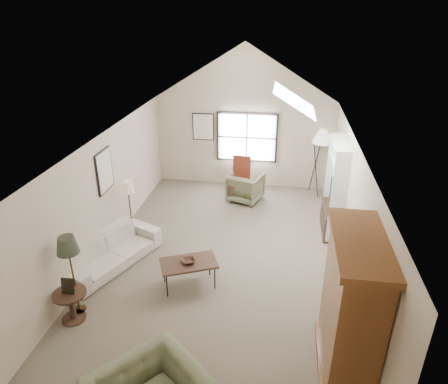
# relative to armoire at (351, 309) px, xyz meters

# --- Properties ---
(room_shell) EXTENTS (5.01, 8.01, 4.00)m
(room_shell) POSITION_rel_armoire_xyz_m (-2.18, 2.40, 2.11)
(room_shell) COLOR brown
(room_shell) RESTS_ON ground
(window) EXTENTS (1.72, 0.08, 1.42)m
(window) POSITION_rel_armoire_xyz_m (-2.08, 6.36, 0.35)
(window) COLOR black
(window) RESTS_ON room_shell
(skylight) EXTENTS (0.80, 1.20, 0.52)m
(skylight) POSITION_rel_armoire_xyz_m (-0.88, 3.30, 2.12)
(skylight) COLOR white
(skylight) RESTS_ON room_shell
(wall_art) EXTENTS (1.97, 3.71, 0.88)m
(wall_art) POSITION_rel_armoire_xyz_m (-4.06, 4.34, 0.63)
(wall_art) COLOR black
(wall_art) RESTS_ON room_shell
(armoire) EXTENTS (0.60, 1.50, 2.20)m
(armoire) POSITION_rel_armoire_xyz_m (0.00, 0.00, 0.00)
(armoire) COLOR brown
(armoire) RESTS_ON ground
(tv_alcove) EXTENTS (0.32, 1.30, 2.10)m
(tv_alcove) POSITION_rel_armoire_xyz_m (0.16, 4.00, 0.05)
(tv_alcove) COLOR white
(tv_alcove) RESTS_ON ground
(media_console) EXTENTS (0.34, 1.18, 0.60)m
(media_console) POSITION_rel_armoire_xyz_m (0.14, 4.00, -0.80)
(media_console) COLOR #382316
(media_console) RESTS_ON ground
(tv_panel) EXTENTS (0.05, 0.90, 0.55)m
(tv_panel) POSITION_rel_armoire_xyz_m (0.14, 4.00, -0.18)
(tv_panel) COLOR black
(tv_panel) RESTS_ON media_console
(sofa) EXTENTS (1.66, 2.35, 0.64)m
(sofa) POSITION_rel_armoire_xyz_m (-4.38, 1.94, -0.78)
(sofa) COLOR beige
(sofa) RESTS_ON ground
(armchair_far) EXTENTS (1.04, 1.06, 0.77)m
(armchair_far) POSITION_rel_armoire_xyz_m (-1.98, 5.33, -0.72)
(armchair_far) COLOR #5D5D41
(armchair_far) RESTS_ON ground
(coffee_table) EXTENTS (1.17, 0.94, 0.53)m
(coffee_table) POSITION_rel_armoire_xyz_m (-2.65, 1.52, -0.84)
(coffee_table) COLOR #392617
(coffee_table) RESTS_ON ground
(bowl) EXTENTS (0.33, 0.33, 0.06)m
(bowl) POSITION_rel_armoire_xyz_m (-2.65, 1.52, -0.54)
(bowl) COLOR #3D2619
(bowl) RESTS_ON coffee_table
(side_table) EXTENTS (0.72, 0.72, 0.55)m
(side_table) POSITION_rel_armoire_xyz_m (-4.38, 0.34, -0.83)
(side_table) COLOR #351F15
(side_table) RESTS_ON ground
(side_chair) EXTENTS (0.53, 0.53, 1.23)m
(side_chair) POSITION_rel_armoire_xyz_m (-2.13, 5.23, -0.49)
(side_chair) COLOR maroon
(side_chair) RESTS_ON ground
(tripod_lamp) EXTENTS (0.67, 0.67, 1.89)m
(tripod_lamp) POSITION_rel_armoire_xyz_m (-0.02, 6.10, -0.16)
(tripod_lamp) COLOR white
(tripod_lamp) RESTS_ON ground
(dark_lamp) EXTENTS (0.48, 0.48, 1.53)m
(dark_lamp) POSITION_rel_armoire_xyz_m (-4.38, 0.54, -0.33)
(dark_lamp) COLOR black
(dark_lamp) RESTS_ON ground
(tan_lamp) EXTENTS (0.36, 0.36, 1.37)m
(tan_lamp) POSITION_rel_armoire_xyz_m (-4.38, 3.14, -0.41)
(tan_lamp) COLOR tan
(tan_lamp) RESTS_ON ground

